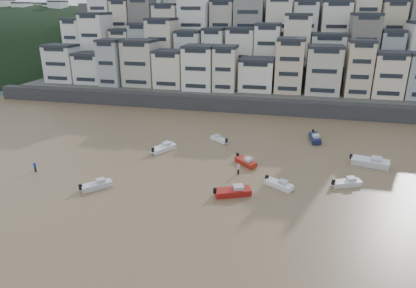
% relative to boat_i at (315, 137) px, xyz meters
% --- Properties ---
extents(ground, '(400.00, 400.00, 0.00)m').
position_rel_boat_i_xyz_m(ground, '(-26.11, -47.01, -0.79)').
color(ground, brown).
rests_on(ground, ground).
extents(sea_strip, '(340.00, 340.00, 0.00)m').
position_rel_boat_i_xyz_m(sea_strip, '(-136.11, 97.99, -0.78)').
color(sea_strip, '#4B596B').
rests_on(sea_strip, ground).
extents(harbor_wall, '(140.00, 3.00, 3.50)m').
position_rel_boat_i_xyz_m(harbor_wall, '(-16.11, 17.99, 0.96)').
color(harbor_wall, '#38383A').
rests_on(harbor_wall, ground).
extents(hillside, '(141.04, 66.00, 50.00)m').
position_rel_boat_i_xyz_m(hillside, '(-11.38, 57.83, 12.22)').
color(hillside, '#4C4C47').
rests_on(hillside, ground).
extents(headland, '(216.00, 135.00, 53.33)m').
position_rel_boat_i_xyz_m(headland, '(-121.11, 87.99, -0.77)').
color(headland, black).
rests_on(headland, ground).
extents(boat_i, '(2.54, 5.94, 1.57)m').
position_rel_boat_i_xyz_m(boat_i, '(0.00, 0.00, 0.00)').
color(boat_i, '#12193A').
rests_on(boat_i, ground).
extents(boat_e, '(4.61, 4.65, 1.35)m').
position_rel_boat_i_xyz_m(boat_e, '(-11.77, -14.83, -0.11)').
color(boat_e, maroon).
rests_on(boat_e, ground).
extents(boat_j, '(4.53, 4.58, 1.32)m').
position_rel_boat_i_xyz_m(boat_j, '(-31.84, -28.37, -0.12)').
color(boat_j, silver).
rests_on(boat_j, ground).
extents(boat_d, '(4.94, 3.36, 1.29)m').
position_rel_boat_i_xyz_m(boat_d, '(3.94, -19.20, -0.14)').
color(boat_d, silver).
rests_on(boat_d, ground).
extents(boat_b, '(4.79, 3.71, 1.27)m').
position_rel_boat_i_xyz_m(boat_b, '(-5.82, -22.04, -0.15)').
color(boat_b, white).
rests_on(boat_b, ground).
extents(boat_a, '(5.79, 3.87, 1.51)m').
position_rel_boat_i_xyz_m(boat_a, '(-12.03, -26.02, -0.03)').
color(boat_a, maroon).
rests_on(boat_a, ground).
extents(boat_f, '(4.12, 5.65, 1.49)m').
position_rel_boat_i_xyz_m(boat_f, '(-27.31, -12.03, -0.04)').
color(boat_f, white).
rests_on(boat_f, ground).
extents(boat_h, '(4.38, 3.70, 1.19)m').
position_rel_boat_i_xyz_m(boat_h, '(-18.38, -4.62, -0.19)').
color(boat_h, silver).
rests_on(boat_h, ground).
extents(boat_g, '(6.81, 3.52, 1.77)m').
position_rel_boat_i_xyz_m(boat_g, '(8.51, -10.69, 0.10)').
color(boat_g, silver).
rests_on(boat_g, ground).
extents(person_blue, '(0.44, 0.44, 1.74)m').
position_rel_boat_i_xyz_m(person_blue, '(-44.41, -25.32, 0.08)').
color(person_blue, '#162AAA').
rests_on(person_blue, ground).
extents(person_pink, '(0.44, 0.44, 1.74)m').
position_rel_boat_i_xyz_m(person_pink, '(-12.39, -18.76, 0.08)').
color(person_pink, '#D395A1').
rests_on(person_pink, ground).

